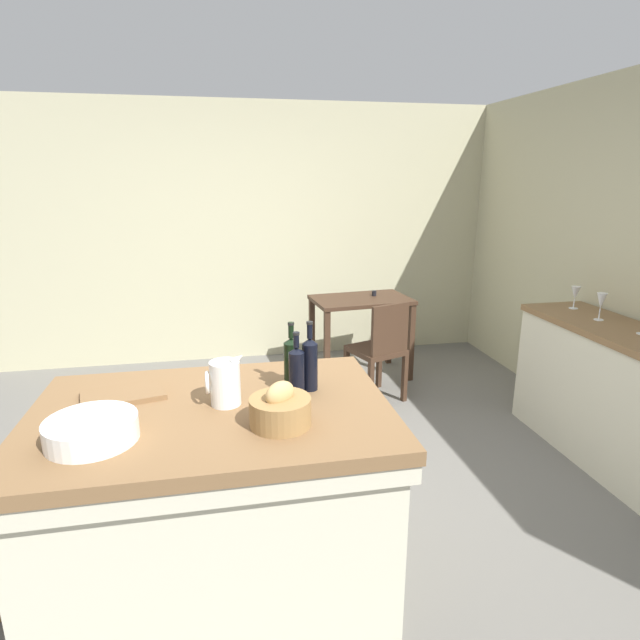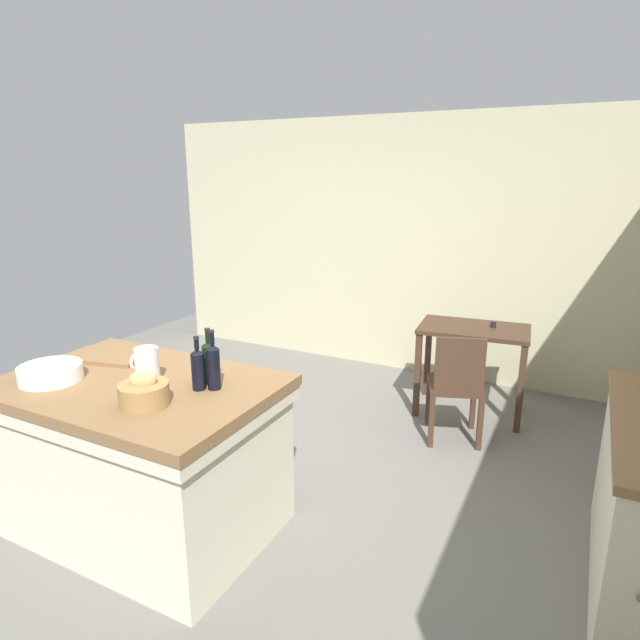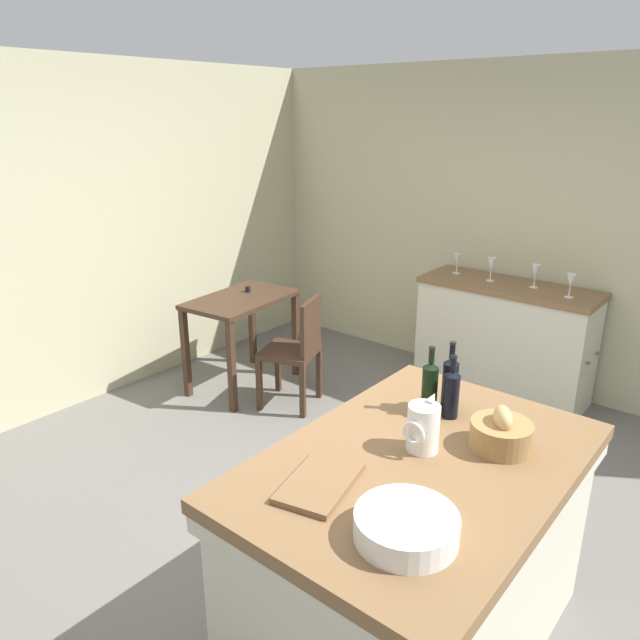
% 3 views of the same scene
% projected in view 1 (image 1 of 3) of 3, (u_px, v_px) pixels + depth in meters
% --- Properties ---
extents(ground_plane, '(6.76, 6.76, 0.00)m').
position_uv_depth(ground_plane, '(278.00, 492.00, 3.16)').
color(ground_plane, '#66635E').
extents(wall_back, '(5.32, 0.12, 2.60)m').
position_uv_depth(wall_back, '(246.00, 235.00, 5.27)').
color(wall_back, '#B7B28E').
rests_on(wall_back, ground).
extents(island_table, '(1.53, 1.04, 0.92)m').
position_uv_depth(island_table, '(217.00, 494.00, 2.31)').
color(island_table, brown).
rests_on(island_table, ground).
extents(side_cabinet, '(0.52, 1.39, 0.93)m').
position_uv_depth(side_cabinet, '(605.00, 391.00, 3.49)').
color(side_cabinet, brown).
rests_on(side_cabinet, ground).
extents(writing_desk, '(0.95, 0.65, 0.83)m').
position_uv_depth(writing_desk, '(361.00, 311.00, 4.85)').
color(writing_desk, '#3D281C').
rests_on(writing_desk, ground).
extents(wooden_chair, '(0.51, 0.51, 0.88)m').
position_uv_depth(wooden_chair, '(380.00, 348.00, 4.33)').
color(wooden_chair, '#3D281C').
rests_on(wooden_chair, ground).
extents(pitcher, '(0.17, 0.13, 0.24)m').
position_uv_depth(pitcher, '(225.00, 382.00, 2.21)').
color(pitcher, white).
rests_on(pitcher, island_table).
extents(wash_bowl, '(0.34, 0.34, 0.09)m').
position_uv_depth(wash_bowl, '(92.00, 430.00, 1.91)').
color(wash_bowl, white).
rests_on(wash_bowl, island_table).
extents(bread_basket, '(0.25, 0.25, 0.18)m').
position_uv_depth(bread_basket, '(280.00, 409.00, 2.03)').
color(bread_basket, olive).
rests_on(bread_basket, island_table).
extents(cutting_board, '(0.39, 0.30, 0.02)m').
position_uv_depth(cutting_board, '(123.00, 395.00, 2.30)').
color(cutting_board, brown).
rests_on(cutting_board, island_table).
extents(wine_bottle_dark, '(0.07, 0.07, 0.33)m').
position_uv_depth(wine_bottle_dark, '(310.00, 362.00, 2.35)').
color(wine_bottle_dark, black).
rests_on(wine_bottle_dark, island_table).
extents(wine_bottle_amber, '(0.07, 0.07, 0.31)m').
position_uv_depth(wine_bottle_amber, '(291.00, 360.00, 2.40)').
color(wine_bottle_amber, black).
rests_on(wine_bottle_amber, island_table).
extents(wine_bottle_green, '(0.07, 0.07, 0.30)m').
position_uv_depth(wine_bottle_green, '(297.00, 369.00, 2.30)').
color(wine_bottle_green, black).
rests_on(wine_bottle_green, island_table).
extents(wine_glass_middle, '(0.07, 0.07, 0.19)m').
position_uv_depth(wine_glass_middle, '(601.00, 302.00, 3.49)').
color(wine_glass_middle, white).
rests_on(wine_glass_middle, side_cabinet).
extents(wine_glass_right, '(0.07, 0.07, 0.17)m').
position_uv_depth(wine_glass_right, '(575.00, 293.00, 3.80)').
color(wine_glass_right, white).
rests_on(wine_glass_right, side_cabinet).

